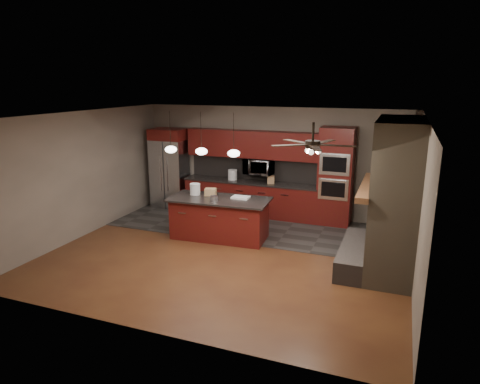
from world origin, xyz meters
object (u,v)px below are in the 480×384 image
at_px(oven_tower, 336,177).
at_px(paint_tray, 241,197).
at_px(microwave, 259,166).
at_px(paint_can, 214,198).
at_px(kitchen_island, 220,218).
at_px(counter_bucket, 233,175).
at_px(white_bucket, 195,189).
at_px(refrigerator, 170,168).
at_px(counter_box, 271,180).
at_px(cardboard_box, 211,192).

height_order(oven_tower, paint_tray, oven_tower).
bearing_deg(microwave, paint_can, -97.60).
height_order(kitchen_island, counter_bucket, counter_bucket).
height_order(white_bucket, paint_can, white_bucket).
relative_size(kitchen_island, white_bucket, 8.97).
relative_size(paint_tray, counter_bucket, 1.42).
bearing_deg(white_bucket, microwave, 63.81).
relative_size(refrigerator, counter_box, 11.21).
xyz_separation_m(refrigerator, white_bucket, (1.62, -1.71, -0.05)).
relative_size(kitchen_island, paint_can, 13.76).
xyz_separation_m(microwave, paint_can, (-0.29, -2.18, -0.32)).
bearing_deg(paint_can, white_bucket, 151.55).
bearing_deg(counter_box, oven_tower, -14.33).
height_order(oven_tower, kitchen_island, oven_tower).
relative_size(microwave, white_bucket, 2.88).
relative_size(microwave, refrigerator, 0.33).
bearing_deg(white_bucket, counter_box, 53.94).
bearing_deg(counter_box, microwave, 148.77).
height_order(white_bucket, counter_box, white_bucket).
distance_m(microwave, paint_can, 2.22).
relative_size(refrigerator, counter_bucket, 8.19).
distance_m(oven_tower, paint_can, 3.11).
relative_size(microwave, counter_bucket, 2.74).
distance_m(kitchen_island, counter_bucket, 2.04).
height_order(white_bucket, cardboard_box, white_bucket).
height_order(microwave, refrigerator, refrigerator).
xyz_separation_m(microwave, counter_box, (0.36, -0.10, -0.30)).
relative_size(white_bucket, counter_bucket, 0.95).
bearing_deg(refrigerator, paint_can, -42.43).
bearing_deg(kitchen_island, microwave, 78.99).
height_order(refrigerator, counter_bucket, refrigerator).
bearing_deg(paint_tray, oven_tower, 42.82).
distance_m(paint_can, counter_box, 2.18).
bearing_deg(paint_can, counter_box, 72.53).
xyz_separation_m(cardboard_box, counter_bucket, (-0.16, 1.74, 0.03)).
distance_m(kitchen_island, cardboard_box, 0.63).
distance_m(oven_tower, microwave, 1.98).
bearing_deg(white_bucket, paint_tray, 3.59).
relative_size(oven_tower, kitchen_island, 1.05).
distance_m(microwave, white_bucket, 2.07).
xyz_separation_m(microwave, kitchen_island, (-0.26, -1.96, -0.84)).
xyz_separation_m(oven_tower, cardboard_box, (-2.52, -1.73, -0.19)).
bearing_deg(refrigerator, oven_tower, 0.94).
relative_size(cardboard_box, counter_box, 1.29).
height_order(kitchen_island, counter_box, counter_box).
bearing_deg(microwave, cardboard_box, -106.97).
relative_size(microwave, cardboard_box, 2.90).
xyz_separation_m(microwave, cardboard_box, (-0.55, -1.79, -0.30)).
bearing_deg(refrigerator, paint_tray, -31.30).
distance_m(refrigerator, paint_tray, 3.17).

